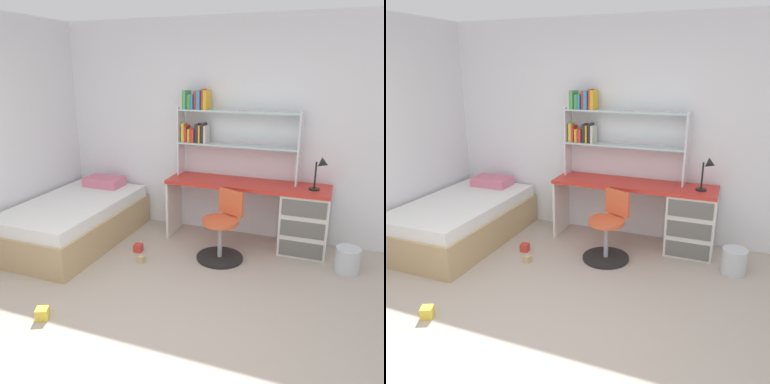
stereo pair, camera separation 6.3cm
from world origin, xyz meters
The scene contains 11 objects.
ground_plane centered at (0.00, 0.00, -0.01)m, with size 5.55×6.27×0.02m, color #B2A393.
room_shell centered at (-1.22, 1.25, 1.32)m, with size 5.55×6.27×2.64m.
desk centered at (0.77, 2.36, 0.42)m, with size 1.91×0.51×0.76m.
bookshelf_hutch centered at (-0.15, 2.49, 1.40)m, with size 1.47×0.22×1.06m.
desk_lamp centered at (1.09, 2.31, 1.01)m, with size 0.20×0.17×0.38m.
swivel_chair centered at (0.12, 1.84, 0.30)m, with size 0.52×0.52×0.76m.
bed_platform centered at (-1.71, 1.68, 0.26)m, with size 1.09×1.88×0.63m.
waste_bin centered at (1.44, 2.00, 0.13)m, with size 0.25×0.25×0.27m, color silver.
toy_block_yellow_0 centered at (-0.98, 0.20, 0.05)m, with size 0.10×0.10×0.10m, color gold.
toy_block_red_1 centered at (-0.83, 1.66, 0.05)m, with size 0.09×0.09×0.09m, color red.
toy_block_natural_2 centered at (-0.67, 1.43, 0.04)m, with size 0.07×0.07×0.07m, color tan.
Camera 1 is at (1.25, -2.06, 2.04)m, focal length 37.04 mm.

